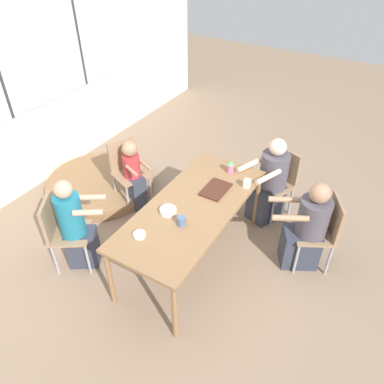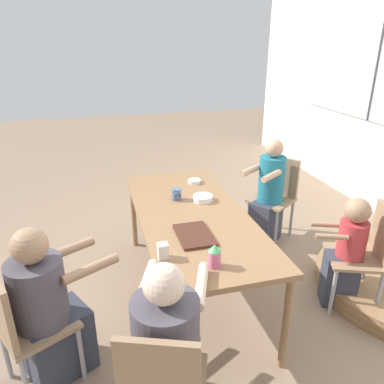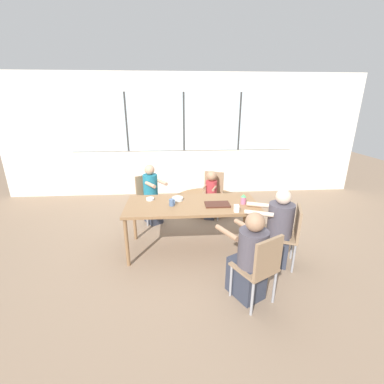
{
  "view_description": "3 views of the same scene",
  "coord_description": "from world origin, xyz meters",
  "px_view_note": "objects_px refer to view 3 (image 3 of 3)",
  "views": [
    {
      "loc": [
        -2.52,
        -1.5,
        3.18
      ],
      "look_at": [
        0.0,
        0.0,
        0.94
      ],
      "focal_mm": 35.0,
      "sensor_mm": 36.0,
      "label": 1
    },
    {
      "loc": [
        2.56,
        -0.7,
        2.05
      ],
      "look_at": [
        0.0,
        0.0,
        0.94
      ],
      "focal_mm": 35.0,
      "sensor_mm": 36.0,
      "label": 2
    },
    {
      "loc": [
        -0.25,
        -3.48,
        2.16
      ],
      "look_at": [
        0.0,
        0.0,
        0.94
      ],
      "focal_mm": 24.0,
      "sensor_mm": 36.0,
      "label": 3
    }
  ],
  "objects_px": {
    "chair_for_man_blue_shirt": "(148,194)",
    "chair_for_man_teal_shirt": "(290,231)",
    "chair_for_toddler": "(213,190)",
    "person_toddler": "(211,196)",
    "milk_carton_small": "(236,208)",
    "bowl_white_shallow": "(178,199)",
    "sippy_cup": "(243,199)",
    "coffee_mug": "(172,202)",
    "person_man_blue_shirt": "(152,197)",
    "folded_table_stack": "(207,202)",
    "bowl_cereal": "(150,199)",
    "person_man_teal_shirt": "(276,232)",
    "chair_for_woman_green_shirt": "(261,265)",
    "person_woman_green_shirt": "(249,260)"
  },
  "relations": [
    {
      "from": "chair_for_man_blue_shirt",
      "to": "chair_for_man_teal_shirt",
      "type": "xyz_separation_m",
      "value": [
        2.05,
        -1.64,
        0.0
      ]
    },
    {
      "from": "chair_for_toddler",
      "to": "person_toddler",
      "type": "distance_m",
      "value": 0.17
    },
    {
      "from": "chair_for_man_teal_shirt",
      "to": "person_toddler",
      "type": "height_order",
      "value": "person_toddler"
    },
    {
      "from": "person_toddler",
      "to": "milk_carton_small",
      "type": "distance_m",
      "value": 1.53
    },
    {
      "from": "chair_for_man_teal_shirt",
      "to": "chair_for_toddler",
      "type": "relative_size",
      "value": 1.0
    },
    {
      "from": "chair_for_man_blue_shirt",
      "to": "person_toddler",
      "type": "xyz_separation_m",
      "value": [
        1.21,
        -0.01,
        -0.07
      ]
    },
    {
      "from": "chair_for_man_blue_shirt",
      "to": "milk_carton_small",
      "type": "relative_size",
      "value": 8.48
    },
    {
      "from": "bowl_white_shallow",
      "to": "sippy_cup",
      "type": "bearing_deg",
      "value": -12.69
    },
    {
      "from": "coffee_mug",
      "to": "bowl_white_shallow",
      "type": "relative_size",
      "value": 0.59
    },
    {
      "from": "milk_carton_small",
      "to": "person_man_blue_shirt",
      "type": "bearing_deg",
      "value": 132.66
    },
    {
      "from": "chair_for_man_teal_shirt",
      "to": "folded_table_stack",
      "type": "height_order",
      "value": "chair_for_man_teal_shirt"
    },
    {
      "from": "chair_for_man_teal_shirt",
      "to": "person_toddler",
      "type": "bearing_deg",
      "value": 48.34
    },
    {
      "from": "person_man_blue_shirt",
      "to": "milk_carton_small",
      "type": "xyz_separation_m",
      "value": [
        1.25,
        -1.36,
        0.3
      ]
    },
    {
      "from": "bowl_cereal",
      "to": "folded_table_stack",
      "type": "xyz_separation_m",
      "value": [
        1.09,
        1.59,
        -0.7
      ]
    },
    {
      "from": "person_toddler",
      "to": "coffee_mug",
      "type": "distance_m",
      "value": 1.44
    },
    {
      "from": "person_man_teal_shirt",
      "to": "coffee_mug",
      "type": "distance_m",
      "value": 1.5
    },
    {
      "from": "person_man_teal_shirt",
      "to": "milk_carton_small",
      "type": "xyz_separation_m",
      "value": [
        -0.55,
        0.09,
        0.32
      ]
    },
    {
      "from": "coffee_mug",
      "to": "bowl_white_shallow",
      "type": "bearing_deg",
      "value": 68.7
    },
    {
      "from": "chair_for_man_blue_shirt",
      "to": "person_man_teal_shirt",
      "type": "height_order",
      "value": "person_man_teal_shirt"
    },
    {
      "from": "person_man_teal_shirt",
      "to": "sippy_cup",
      "type": "height_order",
      "value": "person_man_teal_shirt"
    },
    {
      "from": "chair_for_toddler",
      "to": "sippy_cup",
      "type": "xyz_separation_m",
      "value": [
        0.24,
        -1.34,
        0.31
      ]
    },
    {
      "from": "chair_for_man_teal_shirt",
      "to": "sippy_cup",
      "type": "distance_m",
      "value": 0.76
    },
    {
      "from": "chair_for_woman_green_shirt",
      "to": "chair_for_man_teal_shirt",
      "type": "height_order",
      "value": "same"
    },
    {
      "from": "chair_for_man_blue_shirt",
      "to": "chair_for_man_teal_shirt",
      "type": "bearing_deg",
      "value": 107.54
    },
    {
      "from": "chair_for_man_blue_shirt",
      "to": "person_woman_green_shirt",
      "type": "distance_m",
      "value": 2.58
    },
    {
      "from": "person_man_teal_shirt",
      "to": "chair_for_woman_green_shirt",
      "type": "bearing_deg",
      "value": 169.76
    },
    {
      "from": "coffee_mug",
      "to": "folded_table_stack",
      "type": "height_order",
      "value": "coffee_mug"
    },
    {
      "from": "person_woman_green_shirt",
      "to": "milk_carton_small",
      "type": "relative_size",
      "value": 10.48
    },
    {
      "from": "chair_for_man_blue_shirt",
      "to": "coffee_mug",
      "type": "bearing_deg",
      "value": 77.8
    },
    {
      "from": "sippy_cup",
      "to": "bowl_white_shallow",
      "type": "bearing_deg",
      "value": 167.31
    },
    {
      "from": "chair_for_woman_green_shirt",
      "to": "person_woman_green_shirt",
      "type": "distance_m",
      "value": 0.17
    },
    {
      "from": "coffee_mug",
      "to": "sippy_cup",
      "type": "distance_m",
      "value": 1.04
    },
    {
      "from": "chair_for_woman_green_shirt",
      "to": "person_man_teal_shirt",
      "type": "relative_size",
      "value": 0.79
    },
    {
      "from": "person_man_blue_shirt",
      "to": "milk_carton_small",
      "type": "relative_size",
      "value": 10.81
    },
    {
      "from": "chair_for_man_blue_shirt",
      "to": "folded_table_stack",
      "type": "distance_m",
      "value": 1.45
    },
    {
      "from": "chair_for_toddler",
      "to": "bowl_cereal",
      "type": "relative_size",
      "value": 7.38
    },
    {
      "from": "chair_for_woman_green_shirt",
      "to": "sippy_cup",
      "type": "xyz_separation_m",
      "value": [
        0.1,
        1.15,
        0.31
      ]
    },
    {
      "from": "person_man_blue_shirt",
      "to": "folded_table_stack",
      "type": "xyz_separation_m",
      "value": [
        1.14,
        0.77,
        -0.43
      ]
    },
    {
      "from": "coffee_mug",
      "to": "milk_carton_small",
      "type": "xyz_separation_m",
      "value": [
        0.87,
        -0.29,
        0.0
      ]
    },
    {
      "from": "chair_for_woman_green_shirt",
      "to": "bowl_cereal",
      "type": "xyz_separation_m",
      "value": [
        -1.27,
        1.41,
        0.25
      ]
    },
    {
      "from": "chair_for_toddler",
      "to": "chair_for_woman_green_shirt",
      "type": "bearing_deg",
      "value": 114.81
    },
    {
      "from": "person_toddler",
      "to": "milk_carton_small",
      "type": "bearing_deg",
      "value": 116.48
    },
    {
      "from": "person_woman_green_shirt",
      "to": "sippy_cup",
      "type": "xyz_separation_m",
      "value": [
        0.18,
        1.0,
        0.35
      ]
    },
    {
      "from": "milk_carton_small",
      "to": "bowl_white_shallow",
      "type": "relative_size",
      "value": 0.62
    },
    {
      "from": "person_woman_green_shirt",
      "to": "bowl_cereal",
      "type": "bearing_deg",
      "value": 105.35
    },
    {
      "from": "person_man_teal_shirt",
      "to": "milk_carton_small",
      "type": "height_order",
      "value": "person_man_teal_shirt"
    },
    {
      "from": "chair_for_woman_green_shirt",
      "to": "chair_for_toddler",
      "type": "bearing_deg",
      "value": 65.19
    },
    {
      "from": "chair_for_toddler",
      "to": "person_woman_green_shirt",
      "type": "bearing_deg",
      "value": 113.08
    },
    {
      "from": "chair_for_toddler",
      "to": "person_woman_green_shirt",
      "type": "relative_size",
      "value": 0.81
    },
    {
      "from": "chair_for_toddler",
      "to": "person_toddler",
      "type": "xyz_separation_m",
      "value": [
        -0.06,
        -0.15,
        -0.07
      ]
    }
  ]
}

